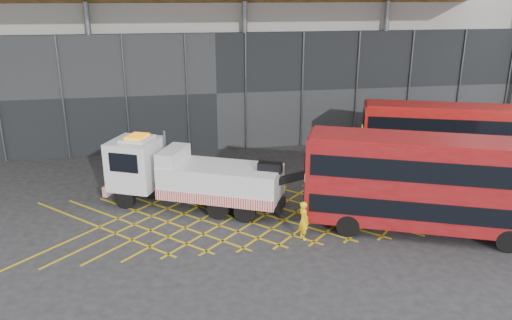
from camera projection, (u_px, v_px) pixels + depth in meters
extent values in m
plane|color=#252527|center=(201.00, 219.00, 24.37)|extent=(120.00, 120.00, 0.00)
cube|color=gold|center=(99.00, 227.00, 23.57)|extent=(7.16, 7.16, 0.01)
cube|color=gold|center=(99.00, 227.00, 23.57)|extent=(7.16, 7.16, 0.01)
cube|color=gold|center=(134.00, 224.00, 23.84)|extent=(7.16, 7.16, 0.01)
cube|color=gold|center=(134.00, 224.00, 23.84)|extent=(7.16, 7.16, 0.01)
cube|color=gold|center=(168.00, 222.00, 24.10)|extent=(7.16, 7.16, 0.01)
cube|color=gold|center=(168.00, 222.00, 24.10)|extent=(7.16, 7.16, 0.01)
cube|color=gold|center=(201.00, 219.00, 24.36)|extent=(7.16, 7.16, 0.01)
cube|color=gold|center=(201.00, 219.00, 24.36)|extent=(7.16, 7.16, 0.01)
cube|color=gold|center=(233.00, 217.00, 24.63)|extent=(7.16, 7.16, 0.01)
cube|color=gold|center=(233.00, 217.00, 24.63)|extent=(7.16, 7.16, 0.01)
cube|color=gold|center=(265.00, 215.00, 24.89)|extent=(7.16, 7.16, 0.01)
cube|color=gold|center=(265.00, 215.00, 24.89)|extent=(7.16, 7.16, 0.01)
cube|color=gold|center=(296.00, 212.00, 25.16)|extent=(7.16, 7.16, 0.01)
cube|color=gold|center=(296.00, 212.00, 25.16)|extent=(7.16, 7.16, 0.01)
cube|color=gold|center=(327.00, 210.00, 25.42)|extent=(7.16, 7.16, 0.01)
cube|color=gold|center=(327.00, 210.00, 25.42)|extent=(7.16, 7.16, 0.01)
cube|color=gold|center=(356.00, 208.00, 25.68)|extent=(7.16, 7.16, 0.01)
cube|color=gold|center=(356.00, 208.00, 25.68)|extent=(7.16, 7.16, 0.01)
cube|color=gold|center=(386.00, 206.00, 25.95)|extent=(7.16, 7.16, 0.01)
cube|color=gold|center=(386.00, 206.00, 25.95)|extent=(7.16, 7.16, 0.01)
cube|color=gold|center=(414.00, 203.00, 26.21)|extent=(7.16, 7.16, 0.01)
cube|color=gold|center=(414.00, 203.00, 26.21)|extent=(7.16, 7.16, 0.01)
cube|color=#979691|center=(205.00, 13.00, 39.56)|extent=(55.00, 14.00, 18.00)
cube|color=black|center=(216.00, 92.00, 34.34)|extent=(55.00, 0.80, 8.00)
cylinder|color=#595B60|center=(94.00, 82.00, 32.52)|extent=(0.36, 0.36, 10.00)
cylinder|color=#595B60|center=(245.00, 78.00, 34.16)|extent=(0.36, 0.36, 10.00)
cylinder|color=#595B60|center=(382.00, 74.00, 35.81)|extent=(0.36, 0.36, 10.00)
cube|color=black|center=(196.00, 195.00, 25.58)|extent=(8.77, 4.75, 0.34)
cube|color=white|center=(136.00, 164.00, 25.94)|extent=(3.13, 3.18, 2.52)
cube|color=black|center=(115.00, 154.00, 26.08)|extent=(0.94, 1.96, 1.07)
cube|color=red|center=(117.00, 184.00, 26.63)|extent=(1.28, 2.39, 0.53)
cube|color=orange|center=(137.00, 136.00, 25.42)|extent=(1.28, 1.42, 0.12)
cube|color=white|center=(221.00, 180.00, 24.96)|extent=(6.48, 4.73, 1.55)
cube|color=red|center=(213.00, 201.00, 24.01)|extent=(5.48, 2.58, 0.53)
cube|color=white|center=(173.00, 155.00, 25.22)|extent=(1.86, 2.52, 0.68)
cube|color=black|center=(270.00, 167.00, 24.06)|extent=(1.26, 0.93, 0.49)
cube|color=black|center=(289.00, 179.00, 23.97)|extent=(2.07, 1.20, 1.05)
cylinder|color=black|center=(125.00, 198.00, 25.55)|extent=(1.11, 0.76, 1.07)
cylinder|color=black|center=(144.00, 184.00, 27.41)|extent=(1.11, 0.76, 1.07)
cylinder|color=black|center=(245.00, 211.00, 23.99)|extent=(1.11, 0.76, 1.07)
cylinder|color=black|center=(256.00, 196.00, 25.86)|extent=(1.11, 0.76, 1.07)
cylinder|color=#595B60|center=(165.00, 150.00, 26.35)|extent=(0.14, 0.14, 2.13)
cube|color=maroon|center=(431.00, 183.00, 22.27)|extent=(11.19, 6.59, 3.90)
cube|color=black|center=(429.00, 201.00, 22.56)|extent=(10.80, 6.48, 0.85)
cube|color=black|center=(434.00, 164.00, 21.99)|extent=(10.80, 6.48, 0.95)
cube|color=black|center=(307.00, 190.00, 23.68)|extent=(0.92, 2.11, 1.31)
cube|color=black|center=(308.00, 155.00, 23.12)|extent=(0.92, 2.11, 0.95)
cube|color=yellow|center=(308.00, 172.00, 23.38)|extent=(0.74, 1.68, 0.35)
cube|color=maroon|center=(436.00, 140.00, 21.64)|extent=(10.91, 6.32, 0.12)
cylinder|color=black|center=(348.00, 225.00, 22.57)|extent=(1.08, 0.68, 1.04)
cylinder|color=black|center=(350.00, 206.00, 24.66)|extent=(1.08, 0.68, 1.04)
cylinder|color=black|center=(508.00, 241.00, 21.19)|extent=(1.08, 0.68, 1.04)
cylinder|color=black|center=(496.00, 218.00, 23.28)|extent=(1.08, 0.68, 1.04)
cube|color=#9E0F0C|center=(446.00, 135.00, 30.56)|extent=(10.23, 5.61, 3.54)
cube|color=black|center=(445.00, 148.00, 30.83)|extent=(9.88, 5.53, 0.78)
cube|color=black|center=(448.00, 122.00, 30.30)|extent=(9.88, 5.53, 0.87)
cube|color=black|center=(362.00, 143.00, 31.64)|extent=(0.76, 1.95, 1.19)
cube|color=black|center=(364.00, 119.00, 31.13)|extent=(0.76, 1.95, 0.87)
cube|color=yellow|center=(363.00, 130.00, 31.36)|extent=(0.61, 1.55, 0.32)
cube|color=#9E0F0C|center=(450.00, 106.00, 29.99)|extent=(9.98, 5.37, 0.11)
cylinder|color=black|center=(392.00, 165.00, 30.70)|extent=(0.99, 0.58, 0.95)
cylinder|color=black|center=(389.00, 155.00, 32.60)|extent=(0.99, 0.58, 0.95)
cylinder|color=black|center=(497.00, 170.00, 29.70)|extent=(0.99, 0.58, 0.95)
cylinder|color=black|center=(488.00, 160.00, 31.60)|extent=(0.99, 0.58, 0.95)
imported|color=yellow|center=(304.00, 220.00, 22.23)|extent=(0.55, 0.72, 1.78)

